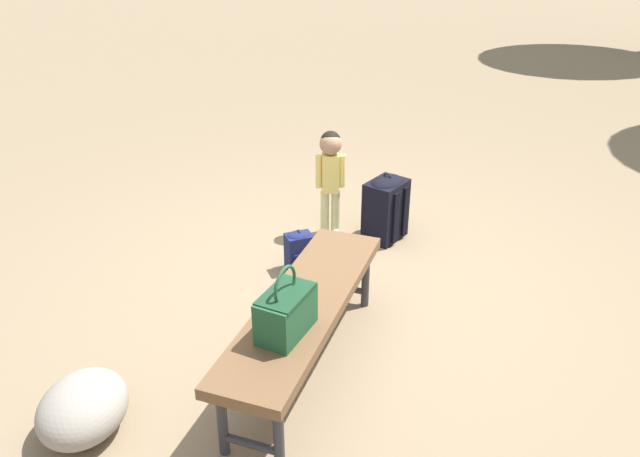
# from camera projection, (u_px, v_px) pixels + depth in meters

# --- Properties ---
(ground_plane) EXTENTS (40.00, 40.00, 0.00)m
(ground_plane) POSITION_uv_depth(u_px,v_px,m) (342.00, 289.00, 4.17)
(ground_plane) COLOR #7F6B51
(ground_plane) RESTS_ON ground
(park_bench) EXTENTS (1.65, 0.72, 0.45)m
(park_bench) POSITION_uv_depth(u_px,v_px,m) (305.00, 308.00, 3.28)
(park_bench) COLOR brown
(park_bench) RESTS_ON ground
(handbag) EXTENTS (0.36, 0.27, 0.37)m
(handbag) POSITION_uv_depth(u_px,v_px,m) (286.00, 311.00, 2.94)
(handbag) COLOR #1E4C2D
(handbag) RESTS_ON park_bench
(child_standing) EXTENTS (0.17, 0.22, 0.83)m
(child_standing) POSITION_uv_depth(u_px,v_px,m) (331.00, 167.00, 4.67)
(child_standing) COLOR #CCCC8C
(child_standing) RESTS_ON ground
(backpack_large) EXTENTS (0.39, 0.37, 0.54)m
(backpack_large) POSITION_uv_depth(u_px,v_px,m) (386.00, 206.00, 4.71)
(backpack_large) COLOR black
(backpack_large) RESTS_ON ground
(backpack_small) EXTENTS (0.21, 0.23, 0.31)m
(backpack_small) POSITION_uv_depth(u_px,v_px,m) (299.00, 249.00, 4.34)
(backpack_small) COLOR #191E4C
(backpack_small) RESTS_ON ground
(trail_rock) EXTENTS (0.49, 0.41, 0.29)m
(trail_rock) POSITION_uv_depth(u_px,v_px,m) (83.00, 408.00, 2.97)
(trail_rock) COLOR gray
(trail_rock) RESTS_ON ground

